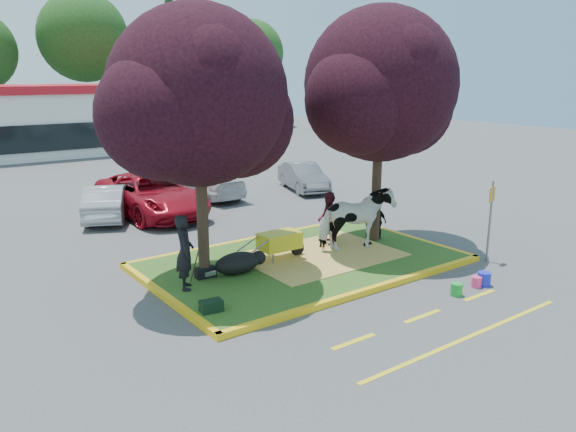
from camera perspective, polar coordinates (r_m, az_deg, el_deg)
ground at (r=15.39m, az=1.55°, el=-4.95°), size 90.00×90.00×0.00m
median_island at (r=15.37m, az=1.55°, el=-4.68°), size 8.00×5.00×0.15m
curb_near at (r=13.55m, az=8.29°, el=-7.48°), size 8.30×0.16×0.15m
curb_far at (r=17.38m, az=-3.66°, el=-2.46°), size 8.30×0.16×0.15m
curb_left at (r=13.42m, az=-12.51°, el=-7.90°), size 0.16×5.30×0.15m
curb_right at (r=18.05m, az=11.87°, el=-2.12°), size 0.16×5.30×0.15m
straw_bedding at (r=15.70m, az=3.29°, el=-3.99°), size 4.20×3.00×0.01m
tree_purple_left at (r=13.39m, az=-9.00°, el=11.09°), size 5.06×4.20×6.51m
tree_purple_right at (r=16.63m, az=9.45°, el=12.33°), size 5.30×4.40×6.82m
fire_lane_stripe_a at (r=11.24m, az=6.69°, el=-12.55°), size 1.10×0.12×0.01m
fire_lane_stripe_b at (r=12.57m, az=13.51°, el=-9.87°), size 1.10×0.12×0.01m
fire_lane_stripe_c at (r=14.06m, az=18.87°, el=-7.62°), size 1.10×0.12×0.01m
fire_lane_long at (r=11.92m, az=17.97°, el=-11.58°), size 6.00×0.10×0.01m
retail_building at (r=41.06m, az=-20.94°, el=9.34°), size 20.40×8.40×4.40m
treeline at (r=50.21m, az=-25.49°, el=15.91°), size 46.58×7.80×14.63m
cow at (r=16.03m, az=6.92°, el=-0.34°), size 2.30×1.41×1.81m
calf at (r=14.27m, az=-5.15°, el=-4.78°), size 1.41×1.07×0.54m
handler at (r=13.25m, az=-10.45°, el=-3.64°), size 0.65×0.77×1.78m
visitor_a at (r=16.52m, az=4.15°, el=-0.25°), size 0.89×0.96×1.57m
visitor_b at (r=17.39m, az=9.07°, el=-0.48°), size 0.36×0.67×1.09m
wheelbarrow at (r=15.19m, az=-0.82°, el=-2.55°), size 2.01×0.68×0.76m
gear_bag_dark at (r=14.13m, az=-8.39°, el=-5.68°), size 0.53×0.33×0.26m
gear_bag_green at (r=12.16m, az=-7.80°, el=-9.04°), size 0.50×0.35×0.25m
sign_post at (r=16.25m, az=19.89°, el=0.28°), size 0.32×0.09×2.26m
bucket_green at (r=13.84m, az=16.75°, el=-7.16°), size 0.36×0.36×0.30m
bucket_pink at (r=14.51m, az=18.61°, el=-6.38°), size 0.26×0.26×0.26m
bucket_blue at (r=14.67m, az=19.31°, el=-6.05°), size 0.42×0.42×0.34m
car_silver at (r=21.12m, az=-17.93°, el=1.39°), size 2.77×3.98×1.24m
car_red at (r=21.19m, az=-13.71°, el=2.12°), size 2.81×5.64×1.54m
car_white at (r=23.91m, az=-8.27°, el=3.36°), size 1.89×4.35×1.24m
car_grey at (r=25.13m, az=1.57°, el=4.00°), size 2.36×3.92×1.22m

